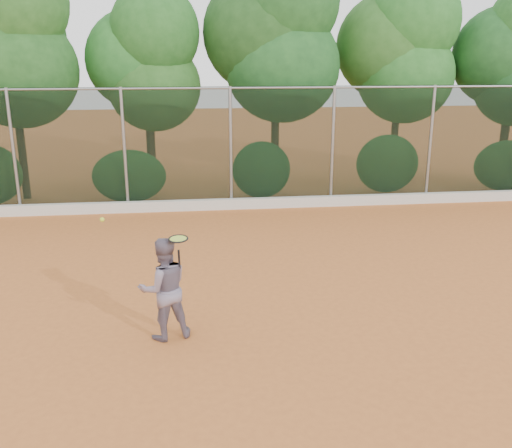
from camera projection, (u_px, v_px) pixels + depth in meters
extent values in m
plane|color=#C2682D|center=(263.00, 306.00, 10.23)|extent=(80.00, 80.00, 0.00)
cube|color=beige|center=(232.00, 204.00, 16.68)|extent=(24.00, 0.20, 0.30)
imported|color=slate|center=(164.00, 289.00, 8.89)|extent=(0.95, 0.82, 1.66)
cube|color=black|center=(231.00, 149.00, 16.39)|extent=(24.00, 0.01, 3.50)
cylinder|color=gray|center=(230.00, 88.00, 15.91)|extent=(24.00, 0.06, 0.06)
cylinder|color=gray|center=(14.00, 153.00, 15.69)|extent=(0.09, 0.09, 3.50)
cylinder|color=gray|center=(125.00, 151.00, 16.04)|extent=(0.09, 0.09, 3.50)
cylinder|color=gray|center=(231.00, 149.00, 16.39)|extent=(0.09, 0.09, 3.50)
cylinder|color=gray|center=(332.00, 147.00, 16.74)|extent=(0.09, 0.09, 3.50)
cylinder|color=gray|center=(430.00, 145.00, 17.09)|extent=(0.09, 0.09, 3.50)
cylinder|color=#3D2717|center=(22.00, 153.00, 17.55)|extent=(0.24, 0.24, 2.90)
ellipsoid|color=#306B29|center=(19.00, 70.00, 16.78)|extent=(3.50, 2.90, 3.40)
ellipsoid|color=#2F6F2A|center=(0.00, 35.00, 16.73)|extent=(3.80, 3.10, 3.70)
ellipsoid|color=#39772D|center=(13.00, 1.00, 16.16)|extent=(3.10, 2.60, 3.20)
cylinder|color=#422919|center=(152.00, 156.00, 18.46)|extent=(0.28, 0.28, 2.40)
ellipsoid|color=#25561D|center=(154.00, 86.00, 17.76)|extent=(2.90, 2.40, 2.80)
ellipsoid|color=#216022|center=(137.00, 60.00, 17.76)|extent=(3.20, 2.70, 3.10)
ellipsoid|color=#1E541D|center=(155.00, 32.00, 17.13)|extent=(2.70, 2.30, 2.90)
cylinder|color=#442E1A|center=(275.00, 146.00, 18.55)|extent=(0.26, 0.26, 3.00)
ellipsoid|color=#296C29|center=(283.00, 66.00, 17.77)|extent=(3.60, 3.00, 3.50)
ellipsoid|color=#2A5E24|center=(265.00, 33.00, 17.71)|extent=(3.90, 3.20, 3.80)
ellipsoid|color=#296A28|center=(287.00, 1.00, 17.15)|extent=(3.20, 2.70, 3.30)
cylinder|color=#46311B|center=(394.00, 147.00, 19.26)|extent=(0.24, 0.24, 2.70)
ellipsoid|color=#225E20|center=(406.00, 75.00, 18.52)|extent=(3.20, 2.70, 3.10)
ellipsoid|color=#23511C|center=(390.00, 47.00, 18.49)|extent=(3.50, 2.90, 3.40)
ellipsoid|color=#1F5C1F|center=(414.00, 20.00, 17.95)|extent=(3.00, 2.50, 3.10)
cylinder|color=#3D2917|center=(503.00, 150.00, 19.34)|extent=(0.28, 0.28, 2.50)
ellipsoid|color=#266426|center=(502.00, 56.00, 18.63)|extent=(3.30, 2.80, 3.20)
ellipsoid|color=#36742C|center=(129.00, 176.00, 17.06)|extent=(2.20, 1.16, 1.60)
ellipsoid|color=#286627|center=(261.00, 170.00, 17.50)|extent=(1.80, 1.04, 1.76)
ellipsoid|color=#37762D|center=(387.00, 164.00, 17.93)|extent=(2.00, 1.10, 1.84)
ellipsoid|color=#326827|center=(506.00, 166.00, 18.44)|extent=(2.16, 1.12, 1.64)
cylinder|color=black|center=(179.00, 259.00, 8.72)|extent=(0.05, 0.07, 0.31)
torus|color=black|center=(178.00, 239.00, 8.57)|extent=(0.37, 0.37, 0.05)
cylinder|color=#BAD53E|center=(178.00, 239.00, 8.57)|extent=(0.31, 0.31, 0.03)
sphere|color=#CBE333|center=(102.00, 220.00, 8.87)|extent=(0.07, 0.07, 0.07)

